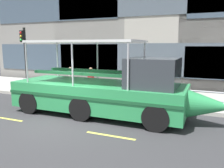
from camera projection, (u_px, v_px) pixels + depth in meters
name	position (u px, v px, depth m)	size (l,w,h in m)	color
ground_plane	(63.00, 121.00, 9.42)	(120.00, 120.00, 0.00)	#333335
sidewalk	(115.00, 93.00, 14.49)	(32.00, 4.80, 0.18)	#A8A59E
curb_edge	(97.00, 102.00, 12.23)	(32.00, 0.18, 0.18)	#B2ADA3
lane_centreline	(53.00, 126.00, 8.78)	(25.80, 0.12, 0.01)	#DBD64C
curb_guardrail	(108.00, 89.00, 12.24)	(11.66, 0.09, 0.83)	#9EA0A8
traffic_light_pole	(25.00, 52.00, 14.84)	(0.24, 0.46, 3.98)	black
duck_tour_boat	(110.00, 91.00, 10.03)	(9.55, 2.64, 3.26)	#2D9351
pedestrian_near_bow	(178.00, 83.00, 12.22)	(0.21, 0.43, 1.50)	black
pedestrian_mid_left	(125.00, 79.00, 13.36)	(0.26, 0.43, 1.58)	#1E2338
pedestrian_mid_right	(91.00, 78.00, 13.79)	(0.45, 0.21, 1.56)	#1E2338
pedestrian_near_stern	(71.00, 78.00, 13.83)	(0.37, 0.32, 1.57)	black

